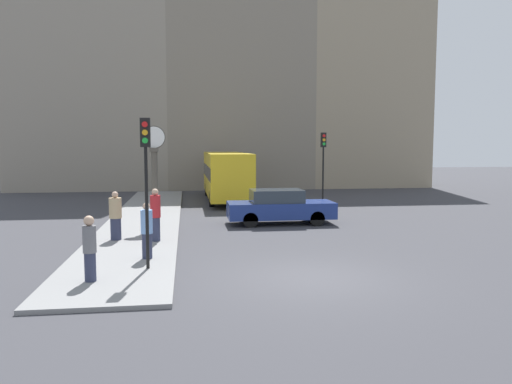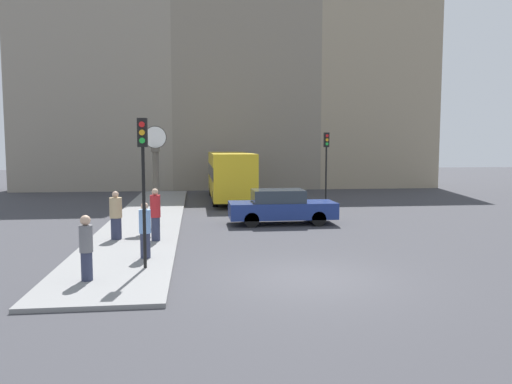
% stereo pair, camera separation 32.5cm
% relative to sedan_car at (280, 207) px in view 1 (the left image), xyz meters
% --- Properties ---
extents(ground_plane, '(120.00, 120.00, 0.00)m').
position_rel_sedan_car_xyz_m(ground_plane, '(-0.80, -8.79, -0.75)').
color(ground_plane, '#38383D').
extents(sidewalk_corner, '(3.13, 25.88, 0.11)m').
position_rel_sedan_car_xyz_m(sidewalk_corner, '(-5.87, 2.15, -0.69)').
color(sidewalk_corner, gray).
rests_on(sidewalk_corner, ground_plane).
extents(building_row, '(32.62, 5.00, 19.69)m').
position_rel_sedan_car_xyz_m(building_row, '(-1.69, 18.91, 7.83)').
color(building_row, gray).
rests_on(building_row, ground_plane).
extents(sedan_car, '(4.59, 1.74, 1.50)m').
position_rel_sedan_car_xyz_m(sedan_car, '(0.00, 0.00, 0.00)').
color(sedan_car, navy).
rests_on(sedan_car, ground_plane).
extents(bus_distant, '(2.38, 9.86, 2.94)m').
position_rel_sedan_car_xyz_m(bus_distant, '(-1.57, 9.53, 0.92)').
color(bus_distant, gold).
rests_on(bus_distant, ground_plane).
extents(traffic_light_near, '(0.26, 0.24, 4.01)m').
position_rel_sedan_car_xyz_m(traffic_light_near, '(-5.04, -7.64, 2.22)').
color(traffic_light_near, black).
rests_on(traffic_light_near, sidewalk_corner).
extents(traffic_light_far, '(0.26, 0.24, 4.06)m').
position_rel_sedan_car_xyz_m(traffic_light_far, '(3.12, 4.30, 2.14)').
color(traffic_light_far, black).
rests_on(traffic_light_far, ground_plane).
extents(street_clock, '(0.91, 0.34, 4.07)m').
position_rel_sedan_car_xyz_m(street_clock, '(-5.25, -0.73, 1.49)').
color(street_clock, '#4C473D').
rests_on(street_clock, sidewalk_corner).
extents(pedestrian_red_top, '(0.35, 0.35, 1.81)m').
position_rel_sedan_car_xyz_m(pedestrian_red_top, '(-5.05, -3.76, 0.27)').
color(pedestrian_red_top, '#2D334C').
rests_on(pedestrian_red_top, sidewalk_corner).
extents(pedestrian_grey_jacket, '(0.32, 0.32, 1.61)m').
position_rel_sedan_car_xyz_m(pedestrian_grey_jacket, '(-6.32, -8.75, 0.18)').
color(pedestrian_grey_jacket, '#2D334C').
rests_on(pedestrian_grey_jacket, sidewalk_corner).
extents(pedestrian_tan_coat, '(0.43, 0.43, 1.69)m').
position_rel_sedan_car_xyz_m(pedestrian_tan_coat, '(-6.45, -3.32, 0.19)').
color(pedestrian_tan_coat, '#2D334C').
rests_on(pedestrian_tan_coat, sidewalk_corner).
extents(pedestrian_blue_stripe, '(0.34, 0.34, 1.64)m').
position_rel_sedan_car_xyz_m(pedestrian_blue_stripe, '(-5.14, -6.43, 0.18)').
color(pedestrian_blue_stripe, '#2D334C').
rests_on(pedestrian_blue_stripe, sidewalk_corner).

